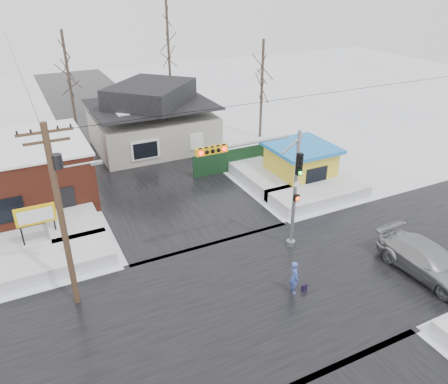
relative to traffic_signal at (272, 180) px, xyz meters
name	(u,v)px	position (x,y,z in m)	size (l,w,h in m)	color
ground	(257,296)	(-2.43, -2.97, -4.54)	(120.00, 120.00, 0.00)	white
road_ns	(257,296)	(-2.43, -2.97, -4.53)	(10.00, 120.00, 0.02)	black
road_ew	(257,296)	(-2.43, -2.97, -4.53)	(120.00, 10.00, 0.02)	black
snowbank_nw	(46,262)	(-11.43, 4.03, -4.14)	(7.00, 3.00, 0.80)	white
snowbank_ne	(318,194)	(6.57, 4.03, -4.14)	(7.00, 3.00, 0.80)	white
snowbank_nside_w	(69,212)	(-9.43, 9.03, -4.14)	(3.00, 8.00, 0.80)	white
snowbank_nside_e	(257,173)	(4.57, 9.03, -4.14)	(3.00, 8.00, 0.80)	white
traffic_signal	(272,180)	(0.00, 0.00, 0.00)	(6.05, 0.68, 7.00)	gray
utility_pole	(62,209)	(-10.36, 0.53, 0.57)	(3.15, 0.44, 9.00)	#382619
marquee_sign	(36,216)	(-11.43, 6.53, -2.62)	(2.20, 0.21, 2.55)	black
house	(152,119)	(-0.43, 19.03, -1.92)	(10.40, 8.40, 5.76)	#A7A197
kiosk	(300,163)	(7.07, 7.03, -3.08)	(4.60, 4.60, 2.88)	yellow
fence	(239,159)	(4.07, 11.03, -3.64)	(8.00, 0.12, 1.80)	black
tree_far_left	(65,55)	(-6.43, 23.03, 3.41)	(3.00, 3.00, 10.00)	#332821
tree_far_mid	(167,27)	(3.57, 25.03, 5.00)	(3.00, 3.00, 12.00)	#332821
tree_far_right	(263,61)	(9.57, 17.03, 2.62)	(3.00, 3.00, 9.00)	#332821
pedestrian	(294,277)	(-0.69, -3.50, -3.65)	(0.65, 0.43, 1.78)	#3F53B1
car	(428,261)	(6.39, -5.39, -3.72)	(2.30, 5.66, 1.64)	#9D9FA4
shopping_bag	(304,288)	(-0.15, -3.69, -4.36)	(0.28, 0.12, 0.35)	black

